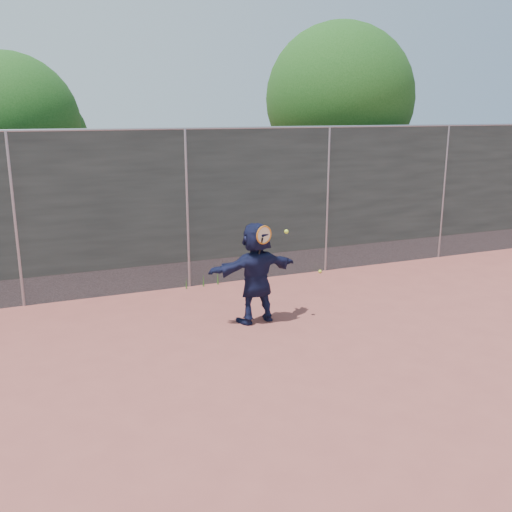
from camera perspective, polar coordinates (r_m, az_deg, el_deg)
name	(u,v)px	position (r m, az deg, el deg)	size (l,w,h in m)	color
ground	(258,356)	(8.08, 0.22, -9.92)	(80.00, 80.00, 0.00)	#9E4C42
player	(256,273)	(9.07, 0.00, -1.67)	(1.52, 0.48, 1.64)	#15193B
ball_ground	(320,271)	(12.06, 6.42, -1.54)	(0.07, 0.07, 0.07)	#D9F937
fence	(187,206)	(10.82, -6.91, 5.01)	(20.00, 0.06, 3.03)	#38423D
swing_action	(266,236)	(8.78, 1.01, 2.04)	(0.60, 0.16, 0.51)	orange
tree_right	(345,103)	(14.63, 8.88, 14.87)	(3.78, 3.60, 5.39)	#382314
tree_left	(16,129)	(13.36, -22.89, 11.63)	(3.15, 3.00, 4.53)	#382314
weed_clump	(206,279)	(11.12, -5.07, -2.35)	(0.68, 0.07, 0.30)	#387226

